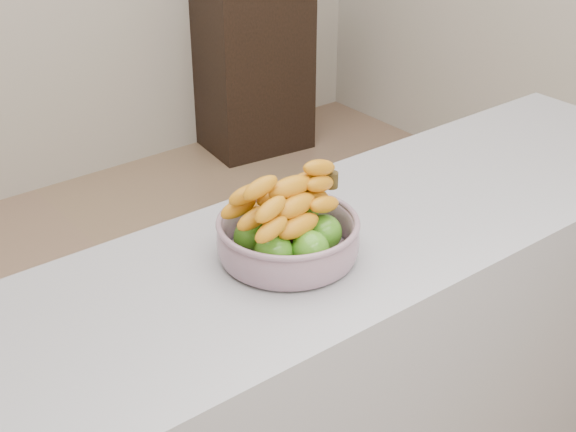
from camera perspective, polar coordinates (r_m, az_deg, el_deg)
name	(u,v)px	position (r m, az deg, el deg)	size (l,w,h in m)	color
ground	(277,407)	(2.71, -0.78, -13.46)	(4.00, 4.00, 0.00)	#8B6C55
counter	(372,365)	(2.18, 5.97, -10.49)	(2.00, 0.60, 0.90)	#9D9EA6
cabinet	(252,61)	(4.36, -2.54, 10.95)	(0.54, 0.43, 0.96)	black
fruit_bowl	(288,232)	(1.73, -0.01, -1.18)	(0.31, 0.31, 0.19)	#96A2B4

